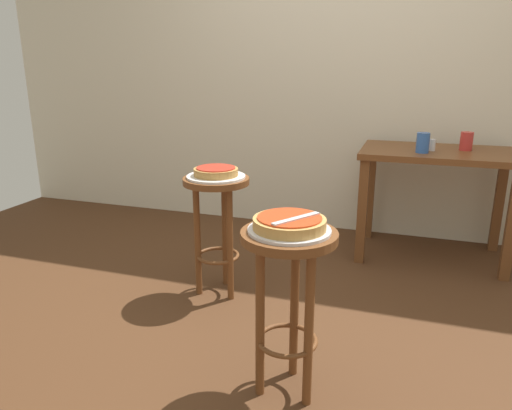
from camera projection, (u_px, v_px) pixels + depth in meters
ground_plane at (292, 327)px, 2.43m from camera, size 6.00×6.00×0.00m
back_wall at (352, 33)px, 3.50m from camera, size 6.00×0.10×3.00m
stool_foreground at (288, 277)px, 1.82m from camera, size 0.37×0.37×0.69m
serving_plate_foreground at (289, 230)px, 1.77m from camera, size 0.31×0.31×0.01m
pizza_foreground at (289, 223)px, 1.76m from camera, size 0.27×0.27×0.05m
stool_middle at (217, 210)px, 2.66m from camera, size 0.37×0.37×0.69m
serving_plate_middle at (216, 177)px, 2.61m from camera, size 0.32×0.32×0.01m
pizza_middle at (216, 171)px, 2.60m from camera, size 0.24×0.24×0.05m
dining_table at (437, 169)px, 3.16m from camera, size 0.98×0.62×0.74m
cup_near_edge at (423, 143)px, 3.02m from camera, size 0.08×0.08×0.13m
cup_far_edge at (466, 141)px, 3.10m from camera, size 0.08×0.08×0.12m
condiment_shaker at (432, 145)px, 3.09m from camera, size 0.04×0.04×0.08m
pizza_server_knife at (296, 218)px, 1.73m from camera, size 0.14×0.20×0.01m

